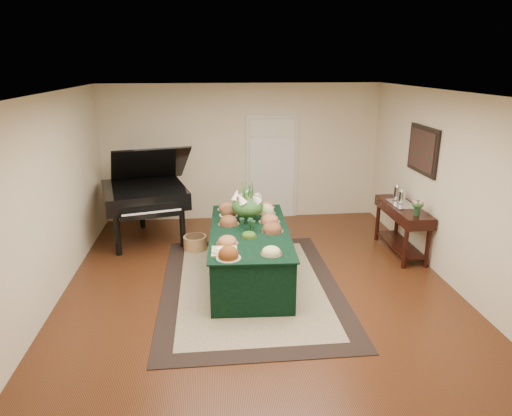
{
  "coord_description": "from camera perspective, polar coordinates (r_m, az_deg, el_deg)",
  "views": [
    {
      "loc": [
        -0.65,
        -5.99,
        3.07
      ],
      "look_at": [
        0.0,
        0.3,
        1.05
      ],
      "focal_mm": 32.0,
      "sensor_mm": 36.0,
      "label": 1
    }
  ],
  "objects": [
    {
      "name": "mahogany_sideboard",
      "position": [
        7.91,
        17.85,
        -1.03
      ],
      "size": [
        0.45,
        1.42,
        0.83
      ],
      "color": "black",
      "rests_on": "ground"
    },
    {
      "name": "green_goblets",
      "position": [
        6.53,
        -0.9,
        -2.15
      ],
      "size": [
        0.22,
        0.19,
        0.18
      ],
      "color": "#15351E",
      "rests_on": "buffet_table"
    },
    {
      "name": "buffet_table",
      "position": [
        6.75,
        -0.81,
        -5.71
      ],
      "size": [
        1.24,
        2.44,
        0.76
      ],
      "color": "black",
      "rests_on": "ground"
    },
    {
      "name": "pink_bouquet",
      "position": [
        7.39,
        19.55,
        0.37
      ],
      "size": [
        0.2,
        0.2,
        0.25
      ],
      "color": "#15351E",
      "rests_on": "mahogany_sideboard"
    },
    {
      "name": "floral_centerpiece",
      "position": [
        6.88,
        -1.05,
        0.7
      ],
      "size": [
        0.5,
        0.5,
        0.5
      ],
      "color": "#15351E",
      "rests_on": "buffet_table"
    },
    {
      "name": "cutting_board",
      "position": [
        5.87,
        -3.98,
        -5.11
      ],
      "size": [
        0.34,
        0.34,
        0.1
      ],
      "color": "tan",
      "rests_on": "buffet_table"
    },
    {
      "name": "grand_piano",
      "position": [
        8.31,
        -13.72,
        1.75
      ],
      "size": [
        1.74,
        1.93,
        1.72
      ],
      "color": "black",
      "rests_on": "ground"
    },
    {
      "name": "wicker_basket",
      "position": [
        7.89,
        -7.61,
        -4.37
      ],
      "size": [
        0.39,
        0.39,
        0.25
      ],
      "primitive_type": "cylinder",
      "color": "#A07140",
      "rests_on": "ground"
    },
    {
      "name": "ground",
      "position": [
        6.76,
        0.27,
        -9.29
      ],
      "size": [
        6.0,
        6.0,
        0.0
      ],
      "primitive_type": "plane",
      "color": "black",
      "rests_on": "ground"
    },
    {
      "name": "wall_painting",
      "position": [
        7.74,
        20.13,
        6.82
      ],
      "size": [
        0.05,
        0.95,
        0.75
      ],
      "color": "black",
      "rests_on": "ground"
    },
    {
      "name": "kitchen_doorway",
      "position": [
        9.27,
        1.99,
        4.96
      ],
      "size": [
        1.05,
        0.07,
        2.1
      ],
      "color": "beige",
      "rests_on": "ground"
    },
    {
      "name": "food_platters",
      "position": [
        6.76,
        -1.02,
        -1.8
      ],
      "size": [
        1.02,
        2.29,
        0.13
      ],
      "color": "#A3ACA3",
      "rests_on": "buffet_table"
    },
    {
      "name": "tea_service",
      "position": [
        7.99,
        17.52,
        1.46
      ],
      "size": [
        0.34,
        0.58,
        0.3
      ],
      "color": "silver",
      "rests_on": "mahogany_sideboard"
    },
    {
      "name": "area_rug",
      "position": [
        6.65,
        -0.65,
        -9.72
      ],
      "size": [
        2.51,
        3.52,
        0.01
      ],
      "color": "black",
      "rests_on": "ground"
    }
  ]
}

